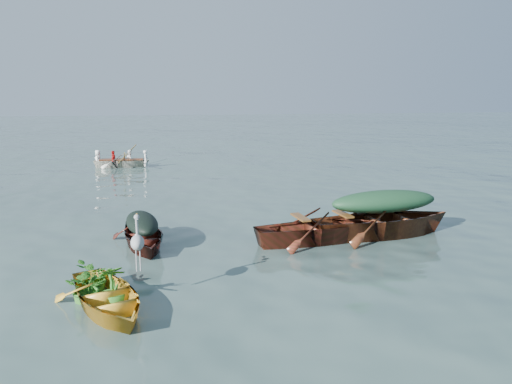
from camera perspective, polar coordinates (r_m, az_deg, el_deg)
ground at (r=11.41m, az=1.21°, el=-5.74°), size 140.00×140.00×0.00m
yellow_dinghy at (r=8.34m, az=-16.60°, el=-12.78°), size 2.25×3.21×0.78m
dark_covered_boat at (r=11.41m, az=-12.79°, el=-6.02°), size 1.66×3.37×0.78m
green_tarp_boat at (r=12.24m, az=14.26°, el=-4.91°), size 4.96×1.90×1.16m
open_wooden_boat at (r=11.54m, az=7.47°, el=-5.65°), size 4.43×1.76×1.00m
rowed_boat at (r=23.74m, az=-15.03°, el=2.76°), size 3.58×1.42×0.79m
dark_tarp_cover at (r=11.26m, az=-12.92°, el=-3.16°), size 0.91×1.85×0.40m
green_tarp_cover at (r=12.04m, az=14.45°, el=-1.06°), size 2.73×1.04×0.52m
thwart_benches at (r=11.40m, az=7.54°, el=-3.14°), size 2.23×1.01×0.04m
heron at (r=8.24m, az=-13.35°, el=-6.58°), size 0.41×0.47×0.92m
dinghy_weeds at (r=8.60m, az=-17.75°, el=-7.18°), size 0.98×1.09×0.60m
rowers at (r=23.65m, az=-15.13°, el=4.61°), size 2.53×1.20×0.76m
oars at (r=23.69m, az=-15.09°, el=3.77°), size 0.88×2.65×0.06m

